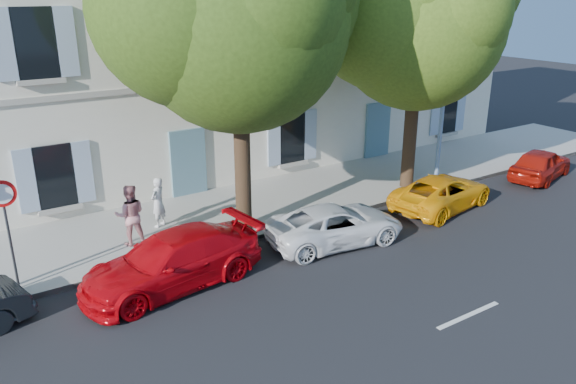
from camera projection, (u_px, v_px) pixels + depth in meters
ground at (357, 251)px, 16.04m from camera, size 90.00×90.00×0.00m
sidewalk at (275, 202)px, 19.51m from camera, size 36.00×4.50×0.15m
kerb at (311, 222)px, 17.80m from camera, size 36.00×0.16×0.16m
building at (196, 17)px, 22.01m from camera, size 28.00×7.00×12.00m
car_red_coupe at (172, 261)px, 13.97m from camera, size 4.89×2.45×1.36m
car_white_coupe at (335, 225)px, 16.38m from camera, size 4.33×2.42×1.15m
car_yellow_supercar at (442, 192)px, 19.00m from camera, size 4.36×2.58×1.14m
car_red_hatchback at (541, 164)px, 21.93m from camera, size 3.83×2.29×1.22m
tree_left at (238, 21)px, 15.12m from camera, size 6.10×6.10×9.46m
tree_right at (419, 24)px, 18.90m from camera, size 5.86×5.86×9.03m
road_sign at (5, 212)px, 13.06m from camera, size 0.65×0.12×2.81m
street_lamp at (451, 60)px, 19.91m from camera, size 0.27×1.70×7.99m
pedestrian_a at (158, 202)px, 17.11m from camera, size 0.68×0.63×1.56m
pedestrian_b at (130, 215)px, 15.85m from camera, size 1.02×0.89×1.79m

